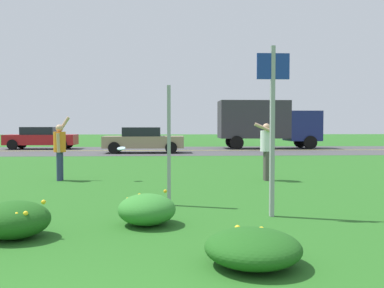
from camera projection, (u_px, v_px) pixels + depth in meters
ground_plane at (140, 172)px, 14.80m from camera, size 120.00×120.00×0.00m
highway_strip at (153, 151)px, 27.34m from camera, size 120.00×9.66×0.01m
highway_center_stripe at (153, 150)px, 27.34m from camera, size 120.00×0.16×0.00m
daylily_clump_mid_left at (14, 220)px, 6.17m from camera, size 1.00×0.96×0.54m
daylily_clump_near_camera at (253, 248)px, 4.97m from camera, size 1.09×1.17×0.41m
daylily_clump_front_left at (147, 209)px, 7.01m from camera, size 0.92×0.99×0.53m
sign_post_near_path at (169, 146)px, 8.68m from camera, size 0.07×0.10×2.35m
sign_post_by_roadside at (272, 115)px, 7.59m from camera, size 0.56×0.10×2.93m
person_thrower_orange_shirt at (60, 147)px, 12.59m from camera, size 0.43×0.49×1.83m
person_catcher_white_shirt at (266, 146)px, 12.60m from camera, size 0.56×0.50×1.65m
frisbee_pale_blue at (121, 148)px, 12.54m from camera, size 0.24×0.23×0.11m
car_red_center_left at (41, 138)px, 29.06m from camera, size 4.50×2.00×1.45m
car_tan_center_right at (143, 140)px, 25.11m from camera, size 4.50×2.00×1.45m
box_truck_navy at (267, 122)px, 29.85m from camera, size 6.70×2.46×3.20m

